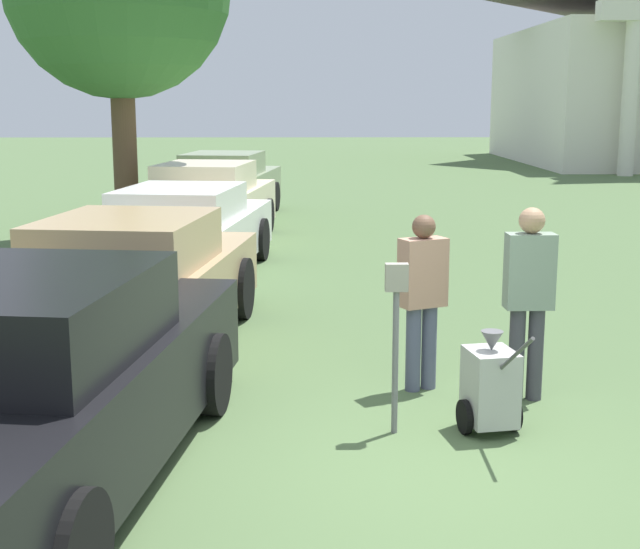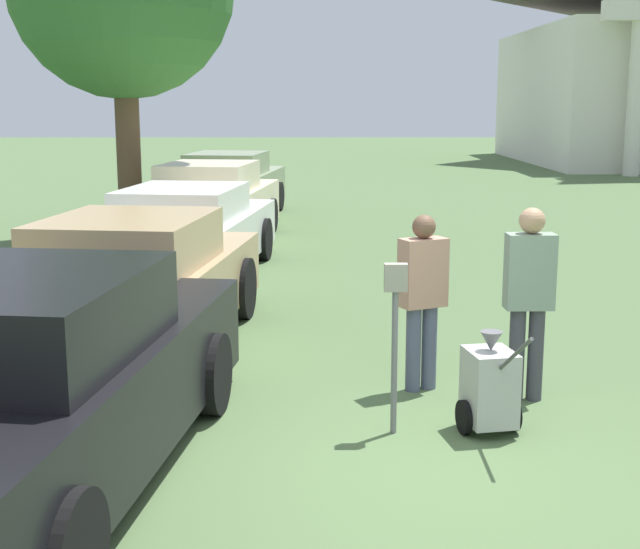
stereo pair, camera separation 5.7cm
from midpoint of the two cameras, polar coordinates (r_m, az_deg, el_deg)
ground_plane at (r=6.71m, az=5.31°, el=-12.19°), size 120.00×120.00×0.00m
parked_car_black at (r=6.43m, az=-17.65°, el=-6.97°), size 2.39×5.20×1.53m
parked_car_tan at (r=9.73m, az=-11.63°, el=-0.77°), size 2.39×4.92×1.46m
parked_car_white at (r=13.60m, az=-8.42°, el=2.55°), size 2.45×5.31×1.39m
parked_car_cream at (r=16.89m, az=-6.87°, el=4.40°), size 2.36×4.98×1.52m
parked_car_sage at (r=20.45m, az=-5.75°, el=5.57°), size 2.39×5.10×1.50m
parking_meter at (r=7.07m, az=5.06°, el=-2.69°), size 0.18×0.09×1.39m
person_worker at (r=8.19m, az=6.78°, el=-1.12°), size 0.47×0.37×1.64m
person_supervisor at (r=8.05m, az=13.42°, el=-1.09°), size 0.42×0.23×1.74m
equipment_cart at (r=7.35m, az=11.02°, el=-7.05°), size 0.51×1.00×1.00m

